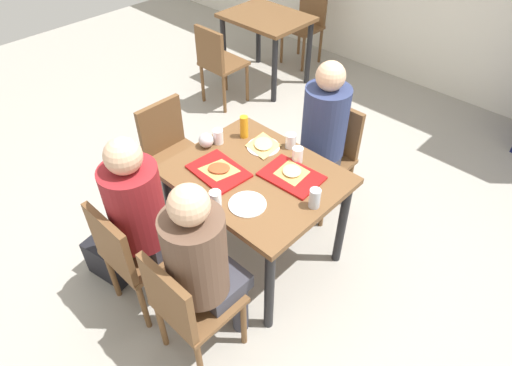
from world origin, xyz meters
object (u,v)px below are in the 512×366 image
object	(u,v)px
tray_red_near	(219,171)
foil_bundle	(206,140)
chair_near_left	(131,252)
chair_left_end	(171,148)
tray_red_far	(291,176)
background_chair_far	(307,21)
background_chair_near	(218,61)
pizza_slice_c	(263,144)
person_in_brown_jacket	(203,260)
plastic_cup_c	(218,136)
condiment_bottle	(244,127)
pizza_slice_b	(292,171)
plastic_cup_d	(298,155)
main_table	(256,187)
soda_can	(315,198)
chair_far_side	(329,151)
background_table	(266,27)
paper_plate_near_edge	(247,204)
plastic_cup_b	(215,199)
person_far_side	(321,132)
person_in_red	(143,211)
handbag	(109,260)
plastic_cup_a	(291,141)
pizza_slice_a	(219,169)
chair_near_right	(186,304)
paper_plate_center	(263,147)

from	to	relation	value
tray_red_near	foil_bundle	size ratio (longest dim) A/B	3.60
chair_near_left	chair_left_end	distance (m)	1.03
tray_red_far	background_chair_far	distance (m)	3.24
background_chair_near	chair_left_end	bearing A→B (deg)	-56.26
pizza_slice_c	person_in_brown_jacket	bearing A→B (deg)	-65.29
plastic_cup_c	background_chair_far	size ratio (longest dim) A/B	0.12
condiment_bottle	background_chair_far	size ratio (longest dim) A/B	0.19
pizza_slice_b	plastic_cup_d	size ratio (longest dim) A/B	2.48
chair_left_end	background_chair_near	distance (m)	1.52
tray_red_far	background_chair_near	world-z (taller)	background_chair_near
main_table	tray_red_far	world-z (taller)	tray_red_far
plastic_cup_d	tray_red_near	bearing A→B (deg)	-123.64
pizza_slice_c	plastic_cup_c	size ratio (longest dim) A/B	2.82
chair_left_end	soda_can	xyz separation A→B (m)	(1.34, 0.02, 0.33)
chair_far_side	pizza_slice_c	size ratio (longest dim) A/B	3.04
soda_can	foil_bundle	distance (m)	0.88
background_table	plastic_cup_c	bearing A→B (deg)	-55.46
paper_plate_near_edge	plastic_cup_b	bearing A→B (deg)	-135.24
chair_near_left	plastic_cup_b	distance (m)	0.62
main_table	background_chair_near	size ratio (longest dim) A/B	1.20
plastic_cup_c	person_far_side	bearing A→B (deg)	55.77
pizza_slice_c	condiment_bottle	bearing A→B (deg)	-177.45
person_in_red	tray_red_far	bearing A→B (deg)	61.22
tray_red_near	person_far_side	bearing A→B (deg)	77.58
person_in_brown_jacket	plastic_cup_d	distance (m)	0.96
foil_bundle	handbag	size ratio (longest dim) A/B	0.31
chair_near_left	paper_plate_near_edge	bearing A→B (deg)	54.40
plastic_cup_a	soda_can	world-z (taller)	soda_can
pizza_slice_a	plastic_cup_d	world-z (taller)	plastic_cup_d
tray_red_far	paper_plate_near_edge	distance (m)	0.36
chair_near_right	chair_left_end	size ratio (longest dim) A/B	1.00
person_in_brown_jacket	plastic_cup_a	world-z (taller)	person_in_brown_jacket
chair_left_end	handbag	distance (m)	0.95
pizza_slice_a	background_chair_near	distance (m)	2.12
main_table	handbag	size ratio (longest dim) A/B	3.22
chair_near_left	person_far_side	xyz separation A→B (m)	(0.26, 1.48, 0.25)
paper_plate_near_edge	handbag	world-z (taller)	paper_plate_near_edge
person_far_side	plastic_cup_a	bearing A→B (deg)	-94.79
chair_left_end	chair_far_side	bearing A→B (deg)	42.01
background_table	background_chair_far	bearing A→B (deg)	90.00
chair_far_side	paper_plate_center	bearing A→B (deg)	-105.03
chair_near_right	condiment_bottle	bearing A→B (deg)	119.57
person_far_side	condiment_bottle	size ratio (longest dim) A/B	7.92
chair_near_right	foil_bundle	bearing A→B (deg)	131.41
background_table	condiment_bottle	bearing A→B (deg)	-51.39
plastic_cup_a	foil_bundle	size ratio (longest dim) A/B	1.00
paper_plate_near_edge	background_chair_far	distance (m)	3.53
plastic_cup_a	handbag	xyz separation A→B (m)	(-0.58, -1.19, -0.68)
paper_plate_center	main_table	bearing A→B (deg)	-56.58
main_table	foil_bundle	size ratio (longest dim) A/B	10.29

